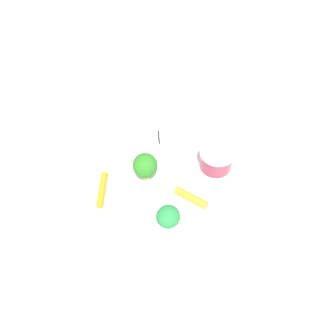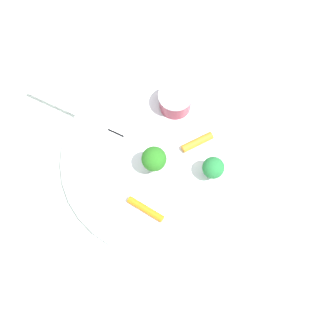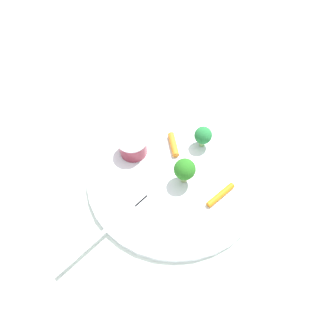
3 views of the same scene
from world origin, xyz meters
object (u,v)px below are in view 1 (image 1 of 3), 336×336
at_px(carrot_stick_0, 194,197).
at_px(carrot_stick_1, 105,190).
at_px(broccoli_floret_0, 148,166).
at_px(broccoli_floret_1, 172,217).
at_px(plate, 163,180).
at_px(fork, 158,107).
at_px(sauce_cup, 219,159).

distance_m(carrot_stick_0, carrot_stick_1, 0.13).
xyz_separation_m(broccoli_floret_0, broccoli_floret_1, (-0.08, -0.03, -0.01)).
relative_size(plate, broccoli_floret_1, 7.11).
height_order(broccoli_floret_1, fork, broccoli_floret_1).
height_order(broccoli_floret_0, fork, broccoli_floret_0).
bearing_deg(fork, broccoli_floret_0, 173.59).
xyz_separation_m(broccoli_floret_0, fork, (0.15, -0.02, -0.03)).
relative_size(sauce_cup, broccoli_floret_1, 1.22).
distance_m(sauce_cup, broccoli_floret_1, 0.13).
xyz_separation_m(carrot_stick_1, fork, (0.17, -0.08, -0.00)).
distance_m(plate, carrot_stick_1, 0.09).
bearing_deg(fork, broccoli_floret_1, -176.73).
relative_size(plate, carrot_stick_1, 5.27).
bearing_deg(carrot_stick_0, broccoli_floret_0, 58.41).
bearing_deg(carrot_stick_1, fork, -25.37).
xyz_separation_m(carrot_stick_0, fork, (0.19, 0.05, -0.00)).
bearing_deg(sauce_cup, plate, 103.78).
bearing_deg(plate, sauce_cup, -76.22).
relative_size(plate, broccoli_floret_0, 5.86).
bearing_deg(broccoli_floret_0, sauce_cup, -79.07).
relative_size(sauce_cup, fork, 0.30).
bearing_deg(carrot_stick_0, plate, 47.97).
bearing_deg(fork, sauce_cup, -145.25).
height_order(carrot_stick_1, fork, carrot_stick_1).
bearing_deg(sauce_cup, fork, 34.75).
bearing_deg(broccoli_floret_1, carrot_stick_1, 57.57).
bearing_deg(carrot_stick_0, fork, 14.03).
distance_m(plate, carrot_stick_0, 0.06).
xyz_separation_m(sauce_cup, carrot_stick_0, (-0.06, 0.04, -0.01)).
xyz_separation_m(sauce_cup, broccoli_floret_1, (-0.10, 0.08, 0.01)).
height_order(broccoli_floret_1, carrot_stick_0, broccoli_floret_1).
height_order(sauce_cup, broccoli_floret_0, broccoli_floret_0).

